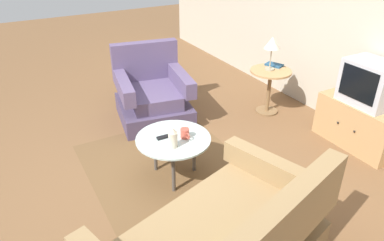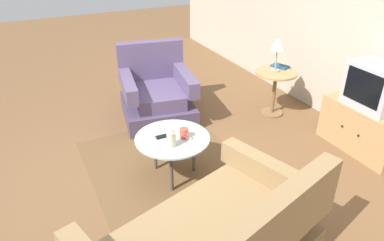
% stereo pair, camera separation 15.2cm
% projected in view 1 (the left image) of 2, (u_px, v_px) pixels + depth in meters
% --- Properties ---
extents(ground_plane, '(16.00, 16.00, 0.00)m').
position_uv_depth(ground_plane, '(165.00, 179.00, 3.68)').
color(ground_plane, brown).
extents(back_wall, '(9.00, 0.12, 2.70)m').
position_uv_depth(back_wall, '(363.00, 17.00, 4.12)').
color(back_wall, '#BCB29E').
rests_on(back_wall, ground).
extents(area_rug, '(2.15, 1.58, 0.00)m').
position_uv_depth(area_rug, '(174.00, 176.00, 3.72)').
color(area_rug, brown).
rests_on(area_rug, ground).
extents(armchair, '(1.07, 1.03, 0.93)m').
position_uv_depth(armchair, '(152.00, 96.00, 4.72)').
color(armchair, '#4B3E5C').
rests_on(armchair, ground).
extents(coffee_table, '(0.73, 0.73, 0.46)m').
position_uv_depth(coffee_table, '(173.00, 142.00, 3.52)').
color(coffee_table, '#B2C6C1').
rests_on(coffee_table, ground).
extents(side_table, '(0.54, 0.54, 0.61)m').
position_uv_depth(side_table, '(270.00, 82.00, 4.78)').
color(side_table, tan).
rests_on(side_table, ground).
extents(tv_stand, '(0.94, 0.45, 0.53)m').
position_uv_depth(tv_stand, '(359.00, 124.00, 4.14)').
color(tv_stand, tan).
rests_on(tv_stand, ground).
extents(television, '(0.54, 0.40, 0.48)m').
position_uv_depth(television, '(370.00, 83.00, 3.89)').
color(television, '#B7B7BC').
rests_on(television, tv_stand).
extents(table_lamp, '(0.20, 0.20, 0.44)m').
position_uv_depth(table_lamp, '(272.00, 44.00, 4.56)').
color(table_lamp, '#9E937A').
rests_on(table_lamp, side_table).
extents(vase, '(0.09, 0.09, 0.21)m').
position_uv_depth(vase, '(173.00, 138.00, 3.32)').
color(vase, beige).
rests_on(vase, coffee_table).
extents(mug, '(0.14, 0.09, 0.10)m').
position_uv_depth(mug, '(185.00, 133.00, 3.48)').
color(mug, '#B74C3D').
rests_on(mug, coffee_table).
extents(tv_remote_dark, '(0.05, 0.16, 0.02)m').
position_uv_depth(tv_remote_dark, '(165.00, 137.00, 3.50)').
color(tv_remote_dark, black).
rests_on(tv_remote_dark, coffee_table).
extents(book, '(0.26, 0.21, 0.02)m').
position_uv_depth(book, '(274.00, 65.00, 4.84)').
color(book, navy).
rests_on(book, side_table).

